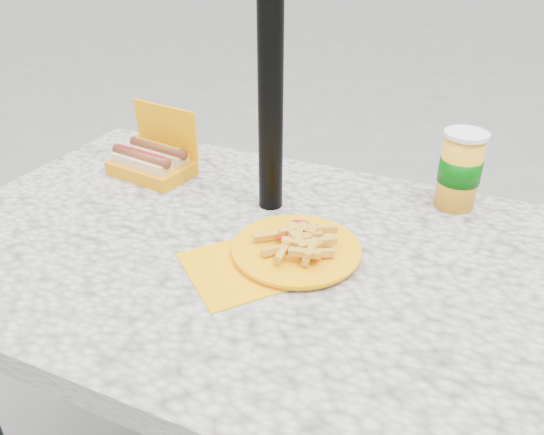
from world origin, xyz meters
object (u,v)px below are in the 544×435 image
at_px(hotdog_box, 152,161).
at_px(soda_cup, 460,170).
at_px(umbrella_pole, 270,36).
at_px(fries_plate, 293,249).

height_order(hotdog_box, soda_cup, soda_cup).
xyz_separation_m(umbrella_pole, soda_cup, (0.36, 0.16, -0.27)).
height_order(umbrella_pole, hotdog_box, umbrella_pole).
distance_m(hotdog_box, fries_plate, 0.47).
relative_size(hotdog_box, fries_plate, 0.62).
distance_m(hotdog_box, soda_cup, 0.69).
relative_size(fries_plate, soda_cup, 1.98).
relative_size(hotdog_box, soda_cup, 1.23).
bearing_deg(fries_plate, umbrella_pole, 126.27).
xyz_separation_m(fries_plate, soda_cup, (0.24, 0.32, 0.07)).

